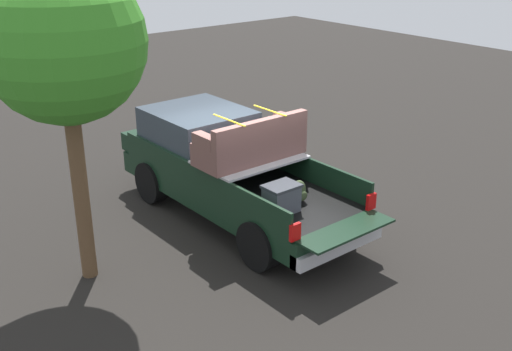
{
  "coord_description": "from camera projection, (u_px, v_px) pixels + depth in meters",
  "views": [
    {
      "loc": [
        -8.82,
        6.75,
        5.47
      ],
      "look_at": [
        -0.6,
        0.0,
        1.1
      ],
      "focal_mm": 43.7,
      "sensor_mm": 36.0,
      "label": 1
    }
  ],
  "objects": [
    {
      "name": "tree_background",
      "position": [
        63.0,
        44.0,
        8.92
      ],
      "size": [
        2.42,
        2.42,
        5.07
      ],
      "color": "brown",
      "rests_on": "ground_plane"
    },
    {
      "name": "pickup_truck",
      "position": [
        224.0,
        166.0,
        12.25
      ],
      "size": [
        6.05,
        2.09,
        2.23
      ],
      "color": "black",
      "rests_on": "ground_plane"
    },
    {
      "name": "ground_plane",
      "position": [
        237.0,
        218.0,
        12.34
      ],
      "size": [
        40.0,
        40.0,
        0.0
      ],
      "primitive_type": "plane",
      "color": "black"
    }
  ]
}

